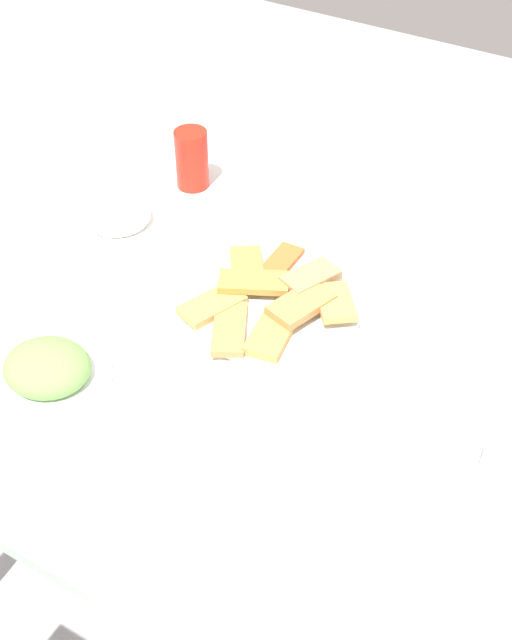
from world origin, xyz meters
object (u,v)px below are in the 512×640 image
Objects in this scene: soda_can at (192,159)px; spoon at (150,539)px; fork at (166,519)px; dining_table at (243,387)px; salad_plate_greens at (48,370)px; salad_plate_rice at (118,218)px; drinking_glass at (453,446)px; pide_platter at (273,302)px; paper_napkin at (159,531)px.

soda_can is 0.73× the size of spoon.
soda_can is at bearing -60.65° from fork.
fork is 0.04m from spoon.
dining_table is 0.32m from salad_plate_greens.
fork is at bearing 159.06° from salad_plate_greens.
salad_plate_rice is 1.87× the size of soda_can.
dining_table is at bearing -8.41° from drinking_glass.
pide_platter is 0.49m from spoon.
paper_napkin is (-0.10, 0.46, -0.01)m from pide_platter.
salad_plate_greens is 0.41m from salad_plate_rice.
salad_plate_rice is 1.36× the size of spoon.
drinking_glass is at bearing -138.03° from spoon.
soda_can is at bearing -36.51° from pide_platter.
soda_can is at bearing -101.15° from salad_plate_rice.
drinking_glass is at bearing -134.53° from paper_napkin.
dining_table is 0.43m from salad_plate_rice.
spoon is (-0.43, 0.73, -0.06)m from soda_can.
fork is (-0.47, 0.50, -0.02)m from salad_plate_rice.
drinking_glass is 0.72× the size of paper_napkin.
pide_platter is at bearing 143.49° from soda_can.
salad_plate_rice is at bearing -23.63° from dining_table.
pide_platter is 2.14× the size of paper_napkin.
salad_plate_rice is (0.16, -0.38, -0.00)m from salad_plate_greens.
paper_napkin is at bearing 132.39° from salad_plate_rice.
fork is at bearing 102.41° from pide_platter.
dining_table is 10.80× the size of drinking_glass.
spoon is (-0.10, 0.48, -0.01)m from pide_platter.
pide_platter is at bearing -122.90° from salad_plate_greens.
fork is at bearing -90.00° from paper_napkin.
soda_can is at bearing -77.94° from salad_plate_greens.
paper_napkin is at bearing -95.22° from spoon.
paper_napkin is (0.29, 0.29, -0.05)m from drinking_glass.
paper_napkin is (-0.31, 0.14, -0.02)m from salad_plate_greens.
salad_plate_greens is at bearing 43.23° from dining_table.
soda_can is 0.82m from fork.
salad_plate_rice is at bearing 78.85° from soda_can.
dining_table is 5.91× the size of salad_plate_greens.
spoon reaches higher than dining_table.
salad_plate_greens is at bearing 57.10° from pide_platter.
spoon is (-0.47, 0.53, -0.02)m from salad_plate_rice.
drinking_glass is 0.41m from paper_napkin.
drinking_glass is 0.64× the size of spoon.
dining_table is 0.15m from pide_platter.
pide_platter is at bearing -80.20° from fork.
dining_table is at bearing -76.18° from paper_napkin.
spoon reaches higher than paper_napkin.
soda_can reaches higher than dining_table.
salad_plate_rice is 0.68m from fork.
salad_plate_rice is at bearing -47.61° from paper_napkin.
pide_platter is at bearing -78.06° from paper_napkin.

